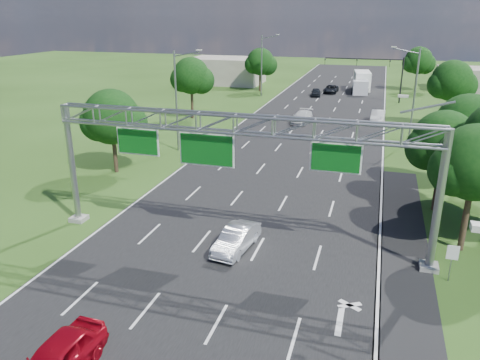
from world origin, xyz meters
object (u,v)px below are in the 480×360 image
at_px(sign_gantry, 237,134).
at_px(silver_sedan, 236,239).
at_px(red_coupe, 57,359).
at_px(box_truck, 362,82).
at_px(regulatory_sign, 452,256).
at_px(traffic_signal, 379,69).

height_order(sign_gantry, silver_sedan, sign_gantry).
distance_m(red_coupe, box_truck, 76.01).
xyz_separation_m(sign_gantry, regulatory_sign, (12.07, -1.02, -5.38)).
bearing_deg(red_coupe, regulatory_sign, 39.50).
height_order(sign_gantry, red_coupe, sign_gantry).
height_order(regulatory_sign, red_coupe, regulatory_sign).
bearing_deg(traffic_signal, red_coupe, -99.06).
relative_size(traffic_signal, box_truck, 1.30).
bearing_deg(box_truck, regulatory_sign, -89.84).
relative_size(sign_gantry, red_coupe, 5.04).
distance_m(sign_gantry, red_coupe, 14.59).
distance_m(traffic_signal, silver_sedan, 54.51).
xyz_separation_m(regulatory_sign, box_truck, (-7.78, 63.81, 0.15)).
relative_size(silver_sedan, box_truck, 0.46).
xyz_separation_m(sign_gantry, traffic_signal, (7.15, 53.00, -1.72)).
height_order(regulatory_sign, silver_sedan, regulatory_sign).
height_order(regulatory_sign, box_truck, box_truck).
distance_m(sign_gantry, regulatory_sign, 13.25).
bearing_deg(sign_gantry, box_truck, 86.09).
relative_size(sign_gantry, silver_sedan, 5.45).
relative_size(traffic_signal, silver_sedan, 2.83).
relative_size(sign_gantry, traffic_signal, 1.92).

